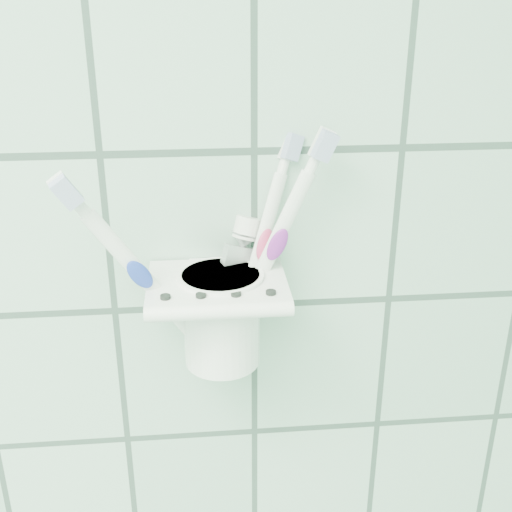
{
  "coord_description": "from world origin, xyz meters",
  "views": [
    {
      "loc": [
        0.63,
        0.64,
        1.55
      ],
      "look_at": [
        0.68,
        1.1,
        1.35
      ],
      "focal_mm": 45.0,
      "sensor_mm": 36.0,
      "label": 1
    }
  ],
  "objects": [
    {
      "name": "holder_bracket",
      "position": [
        0.65,
        1.15,
        1.29
      ],
      "size": [
        0.12,
        0.1,
        0.04
      ],
      "color": "white",
      "rests_on": "wall_back"
    },
    {
      "name": "cup",
      "position": [
        0.65,
        1.16,
        1.27
      ],
      "size": [
        0.08,
        0.08,
        0.09
      ],
      "color": "white",
      "rests_on": "holder_bracket"
    },
    {
      "name": "toothbrush_pink",
      "position": [
        0.64,
        1.16,
        1.34
      ],
      "size": [
        0.11,
        0.05,
        0.21
      ],
      "rotation": [
        0.05,
        -0.57,
        0.29
      ],
      "color": "white",
      "rests_on": "cup"
    },
    {
      "name": "toothbrush_blue",
      "position": [
        0.66,
        1.15,
        1.33
      ],
      "size": [
        0.07,
        0.06,
        0.21
      ],
      "rotation": [
        -0.15,
        0.38,
        0.34
      ],
      "color": "white",
      "rests_on": "cup"
    },
    {
      "name": "toothbrush_orange",
      "position": [
        0.65,
        1.17,
        1.34
      ],
      "size": [
        0.09,
        0.02,
        0.22
      ],
      "rotation": [
        0.05,
        0.42,
        0.15
      ],
      "color": "white",
      "rests_on": "cup"
    },
    {
      "name": "toothpaste_tube",
      "position": [
        0.65,
        1.16,
        1.3
      ],
      "size": [
        0.06,
        0.04,
        0.14
      ],
      "rotation": [
        -0.14,
        0.31,
        0.31
      ],
      "color": "silver",
      "rests_on": "cup"
    }
  ]
}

